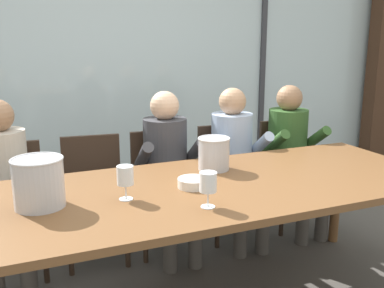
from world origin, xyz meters
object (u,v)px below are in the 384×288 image
Objects in this scene: person_beige_jumper at (3,181)px; person_pale_blue_shirt at (235,155)px; chair_center at (161,180)px; wine_glass_by_left_taster at (208,184)px; ice_bucket_secondary at (214,153)px; chair_near_curtain at (11,198)px; ice_bucket_primary at (39,182)px; wine_glass_near_bucket at (125,177)px; chair_left_of_center at (94,188)px; person_olive_shirt at (292,149)px; dining_table at (216,195)px; chair_right_of_center at (227,171)px; person_charcoal_jacket at (168,163)px; tasting_bowl at (193,183)px; chair_near_window_right at (287,164)px.

person_pale_blue_shirt is (1.65, 0.00, 0.00)m from person_beige_jumper.
chair_center is 4.98× the size of wine_glass_by_left_taster.
chair_center is at bearing 99.70° from ice_bucket_secondary.
chair_near_curtain is 1.57m from wine_glass_by_left_taster.
wine_glass_by_left_taster is (0.74, -0.32, -0.01)m from ice_bucket_primary.
wine_glass_by_left_taster is 1.00× the size of wine_glass_near_bucket.
chair_near_curtain is at bearing -173.84° from chair_left_of_center.
ice_bucket_primary is (-0.92, -0.91, 0.39)m from chair_center.
person_olive_shirt reaches higher than wine_glass_by_left_taster.
chair_center is at bearing 81.67° from wine_glass_by_left_taster.
chair_right_of_center is at bearing 59.60° from dining_table.
wine_glass_by_left_taster and wine_glass_near_bucket have the same top height.
person_charcoal_jacket and person_olive_shirt have the same top height.
person_pale_blue_shirt is 0.72m from ice_bucket_secondary.
chair_near_curtain is 4.31× the size of ice_bucket_secondary.
person_olive_shirt is 5.90× the size of ice_bucket_secondary.
chair_left_of_center is 0.73× the size of person_beige_jumper.
ice_bucket_primary is 1.47× the size of tasting_bowl.
ice_bucket_primary reaches higher than chair_right_of_center.
person_charcoal_jacket is 7.11× the size of tasting_bowl.
dining_table is 2.25× the size of person_charcoal_jacket.
chair_center is at bearing 171.20° from person_pale_blue_shirt.
person_pale_blue_shirt is at bearing -0.70° from person_beige_jumper.
dining_table is 1.34m from person_olive_shirt.
chair_left_of_center is 1.00× the size of chair_right_of_center.
chair_near_curtain is at bearing -175.70° from chair_near_window_right.
person_charcoal_jacket is (-0.55, -0.15, 0.17)m from chair_right_of_center.
ice_bucket_secondary is (1.18, -0.70, 0.37)m from chair_near_curtain.
person_pale_blue_shirt is 1.68m from ice_bucket_primary.
chair_near_curtain is at bearing 138.25° from dining_table.
person_charcoal_jacket is at bearing 80.16° from wine_glass_by_left_taster.
person_charcoal_jacket is at bearing 57.99° from wine_glass_near_bucket.
chair_left_of_center is 4.98× the size of wine_glass_by_left_taster.
wine_glass_near_bucket is (0.58, -0.84, 0.21)m from person_beige_jumper.
wine_glass_near_bucket is (-0.51, -0.97, 0.38)m from chair_center.
ice_bucket_primary is (0.18, -0.77, 0.21)m from person_beige_jumper.
chair_center is 1.35m from ice_bucket_primary.
chair_near_window_right is 0.22m from person_olive_shirt.
ice_bucket_primary is at bearing 170.73° from wine_glass_near_bucket.
dining_table is 3.08× the size of chair_near_window_right.
ice_bucket_primary is at bearing -167.21° from ice_bucket_secondary.
chair_near_window_right is at bearing 30.52° from wine_glass_near_bucket.
dining_table is 3.08× the size of chair_right_of_center.
person_charcoal_jacket reaches higher than chair_near_curtain.
wine_glass_by_left_taster is (0.88, -1.25, 0.38)m from chair_near_curtain.
person_charcoal_jacket is 1.00× the size of person_pale_blue_shirt.
person_olive_shirt reaches higher than ice_bucket_secondary.
chair_near_window_right is (1.13, -0.00, 0.00)m from chair_center.
chair_center is 0.73× the size of person_pale_blue_shirt.
tasting_bowl is at bearing -2.11° from ice_bucket_primary.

